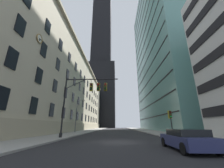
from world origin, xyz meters
TOP-DOWN VIEW (x-y plane):
  - ground_plane at (0.00, 0.00)m, footprint 102.00×160.00m
  - sidewalk_left at (-8.50, 0.00)m, footprint 5.00×160.00m
  - sidewalk_right at (8.50, 0.00)m, footprint 5.00×160.00m
  - station_building at (-19.49, 30.97)m, footprint 17.65×73.94m
  - dark_skyscraper at (-12.50, 83.87)m, footprint 22.32×22.32m
  - glass_office_midrise at (20.37, 30.79)m, footprint 18.84×42.22m
  - traffic_signal_mast at (-3.83, 2.81)m, footprint 7.16×0.63m
  - traffic_light_near_right at (7.20, 4.68)m, footprint 0.40×0.63m
  - street_lamppost at (-8.76, 15.49)m, footprint 1.91×0.32m
  - parked_car at (4.41, -4.56)m, footprint 2.00×4.39m

SIDE VIEW (x-z plane):
  - ground_plane at x=0.00m, z-range -0.10..0.00m
  - sidewalk_left at x=-8.50m, z-range 0.00..0.15m
  - sidewalk_right at x=8.50m, z-range 0.00..0.15m
  - parked_car at x=4.41m, z-range 0.02..1.30m
  - traffic_light_near_right at x=7.20m, z-range 1.11..4.42m
  - street_lamppost at x=-8.76m, z-range 0.82..7.83m
  - traffic_signal_mast at x=-3.83m, z-range 1.91..9.49m
  - station_building at x=-19.49m, z-range -0.02..24.34m
  - glass_office_midrise at x=20.37m, z-range 0.00..59.22m
  - dark_skyscraper at x=-12.50m, z-range -43.68..177.65m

